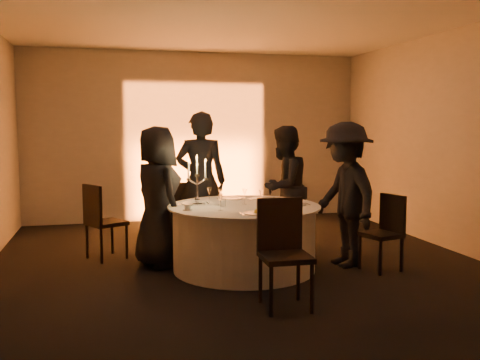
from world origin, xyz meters
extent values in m
plane|color=black|center=(0.00, 0.00, 0.00)|extent=(7.00, 7.00, 0.00)
plane|color=white|center=(0.00, 0.00, 3.00)|extent=(7.00, 7.00, 0.00)
plane|color=beige|center=(0.00, 3.50, 1.50)|extent=(7.00, 0.00, 7.00)
plane|color=beige|center=(0.00, -3.50, 1.50)|extent=(7.00, 0.00, 7.00)
plane|color=beige|center=(3.00, 0.00, 1.50)|extent=(0.00, 7.00, 7.00)
cube|color=black|center=(0.00, 3.20, 0.05)|extent=(0.25, 0.12, 0.10)
cylinder|color=black|center=(0.00, 0.00, 0.01)|extent=(0.60, 0.60, 0.03)
cylinder|color=black|center=(0.00, 0.00, 0.38)|extent=(0.20, 0.20, 0.75)
cylinder|color=silver|center=(0.00, 0.00, 0.38)|extent=(1.68, 1.68, 0.75)
cylinder|color=silver|center=(0.00, 0.00, 0.76)|extent=(1.80, 1.80, 0.02)
cube|color=black|center=(-1.59, 0.92, 0.46)|extent=(0.58, 0.58, 0.05)
cube|color=black|center=(-1.75, 0.82, 0.73)|extent=(0.25, 0.39, 0.48)
cylinder|color=black|center=(-1.34, 0.85, 0.23)|extent=(0.04, 0.04, 0.45)
cylinder|color=black|center=(-1.52, 1.17, 0.23)|extent=(0.04, 0.04, 0.45)
cylinder|color=black|center=(-1.65, 0.67, 0.23)|extent=(0.04, 0.04, 0.45)
cylinder|color=black|center=(-1.83, 0.98, 0.23)|extent=(0.04, 0.04, 0.45)
cube|color=black|center=(-0.45, 1.71, 0.43)|extent=(0.48, 0.48, 0.05)
cube|color=black|center=(-0.50, 1.53, 0.67)|extent=(0.39, 0.14, 0.45)
cylinder|color=black|center=(-0.25, 1.82, 0.21)|extent=(0.04, 0.04, 0.42)
cylinder|color=black|center=(-0.57, 1.91, 0.21)|extent=(0.04, 0.04, 0.42)
cylinder|color=black|center=(-0.33, 1.50, 0.21)|extent=(0.04, 0.04, 0.42)
cylinder|color=black|center=(-0.65, 1.59, 0.21)|extent=(0.04, 0.04, 0.42)
cube|color=black|center=(0.93, 1.43, 0.49)|extent=(0.62, 0.62, 0.05)
cube|color=black|center=(1.04, 1.26, 0.77)|extent=(0.40, 0.28, 0.51)
cylinder|color=black|center=(0.99, 1.70, 0.24)|extent=(0.04, 0.04, 0.48)
cylinder|color=black|center=(0.67, 1.49, 0.24)|extent=(0.04, 0.04, 0.48)
cylinder|color=black|center=(1.20, 1.38, 0.24)|extent=(0.04, 0.04, 0.48)
cylinder|color=black|center=(0.88, 1.17, 0.24)|extent=(0.04, 0.04, 0.48)
cube|color=black|center=(1.55, -0.44, 0.43)|extent=(0.48, 0.48, 0.05)
cube|color=black|center=(1.72, -0.39, 0.67)|extent=(0.14, 0.39, 0.45)
cylinder|color=black|center=(1.35, -0.32, 0.21)|extent=(0.04, 0.04, 0.42)
cylinder|color=black|center=(1.44, -0.65, 0.21)|extent=(0.04, 0.04, 0.42)
cylinder|color=black|center=(1.67, -0.23, 0.21)|extent=(0.04, 0.04, 0.42)
cylinder|color=black|center=(1.76, -0.56, 0.21)|extent=(0.04, 0.04, 0.42)
cube|color=black|center=(0.04, -1.41, 0.49)|extent=(0.46, 0.46, 0.05)
cube|color=black|center=(0.04, -1.21, 0.77)|extent=(0.45, 0.05, 0.51)
cylinder|color=black|center=(-0.16, -1.60, 0.24)|extent=(0.04, 0.04, 0.48)
cylinder|color=black|center=(0.23, -1.61, 0.24)|extent=(0.04, 0.04, 0.48)
cylinder|color=black|center=(-0.15, -1.21, 0.24)|extent=(0.04, 0.04, 0.48)
cylinder|color=black|center=(0.24, -1.22, 0.24)|extent=(0.04, 0.04, 0.48)
imported|color=black|center=(-0.98, 0.41, 0.85)|extent=(0.82, 0.98, 1.70)
imported|color=black|center=(-0.31, 1.17, 0.95)|extent=(0.79, 0.62, 1.90)
imported|color=black|center=(0.81, 0.94, 0.85)|extent=(1.05, 1.03, 1.70)
imported|color=black|center=(1.23, -0.12, 0.88)|extent=(0.76, 1.19, 1.75)
cylinder|color=silver|center=(-0.56, 0.26, 0.78)|extent=(0.29, 0.29, 0.01)
cube|color=silver|center=(-0.73, 0.26, 0.78)|extent=(0.01, 0.17, 0.01)
cube|color=silver|center=(-0.39, 0.26, 0.78)|extent=(0.02, 0.17, 0.01)
cylinder|color=silver|center=(-0.03, 0.57, 0.78)|extent=(0.28, 0.28, 0.01)
cube|color=silver|center=(-0.20, 0.57, 0.78)|extent=(0.02, 0.17, 0.01)
cube|color=silver|center=(0.14, 0.57, 0.78)|extent=(0.02, 0.17, 0.01)
cylinder|color=silver|center=(0.36, 0.46, 0.78)|extent=(0.28, 0.28, 0.01)
cube|color=silver|center=(0.19, 0.46, 0.78)|extent=(0.02, 0.17, 0.01)
cube|color=silver|center=(0.53, 0.46, 0.78)|extent=(0.01, 0.17, 0.01)
cylinder|color=silver|center=(0.58, -0.12, 0.78)|extent=(0.28, 0.28, 0.01)
cube|color=silver|center=(0.41, -0.12, 0.78)|extent=(0.02, 0.17, 0.01)
cube|color=silver|center=(0.75, -0.12, 0.78)|extent=(0.01, 0.17, 0.01)
cylinder|color=silver|center=(-0.02, -0.62, 0.78)|extent=(0.29, 0.29, 0.01)
cube|color=silver|center=(-0.19, -0.62, 0.78)|extent=(0.02, 0.17, 0.01)
cube|color=silver|center=(0.15, -0.62, 0.78)|extent=(0.02, 0.17, 0.01)
sphere|color=yellow|center=(-0.02, -0.62, 0.82)|extent=(0.07, 0.07, 0.07)
cylinder|color=silver|center=(-0.70, -0.20, 0.77)|extent=(0.11, 0.11, 0.01)
cylinder|color=silver|center=(-0.70, -0.20, 0.81)|extent=(0.07, 0.07, 0.06)
cylinder|color=silver|center=(-0.54, 0.13, 0.78)|extent=(0.12, 0.12, 0.02)
sphere|color=silver|center=(-0.54, 0.13, 0.83)|extent=(0.06, 0.06, 0.06)
cylinder|color=silver|center=(-0.54, 0.13, 0.96)|extent=(0.02, 0.02, 0.32)
cylinder|color=silver|center=(-0.54, 0.13, 1.13)|extent=(0.05, 0.05, 0.03)
cylinder|color=white|center=(-0.54, 0.13, 1.23)|extent=(0.02, 0.02, 0.20)
cone|color=orange|center=(-0.54, 0.13, 1.35)|extent=(0.02, 0.02, 0.03)
cylinder|color=silver|center=(-0.59, 0.13, 1.05)|extent=(0.11, 0.02, 0.08)
cylinder|color=silver|center=(-0.64, 0.13, 1.08)|extent=(0.05, 0.05, 0.03)
cylinder|color=white|center=(-0.64, 0.13, 1.19)|extent=(0.02, 0.02, 0.20)
cone|color=orange|center=(-0.64, 0.13, 1.31)|extent=(0.02, 0.02, 0.03)
cylinder|color=silver|center=(-0.49, 0.13, 1.05)|extent=(0.11, 0.02, 0.08)
cylinder|color=silver|center=(-0.43, 0.13, 1.08)|extent=(0.05, 0.05, 0.03)
cylinder|color=white|center=(-0.43, 0.13, 1.19)|extent=(0.02, 0.02, 0.20)
cone|color=orange|center=(-0.43, 0.13, 1.31)|extent=(0.02, 0.02, 0.03)
cylinder|color=white|center=(-0.37, 0.26, 0.77)|extent=(0.06, 0.06, 0.01)
cylinder|color=white|center=(-0.37, 0.26, 0.83)|extent=(0.01, 0.01, 0.10)
cone|color=white|center=(-0.37, 0.26, 0.92)|extent=(0.07, 0.07, 0.09)
cylinder|color=white|center=(0.02, 0.07, 0.77)|extent=(0.06, 0.06, 0.01)
cylinder|color=white|center=(0.02, 0.07, 0.83)|extent=(0.01, 0.01, 0.10)
cone|color=white|center=(0.02, 0.07, 0.92)|extent=(0.07, 0.07, 0.09)
cylinder|color=white|center=(0.18, -0.11, 0.77)|extent=(0.06, 0.06, 0.01)
cylinder|color=white|center=(0.18, -0.11, 0.83)|extent=(0.01, 0.01, 0.10)
cone|color=white|center=(0.18, -0.11, 0.92)|extent=(0.07, 0.07, 0.09)
cylinder|color=white|center=(-0.35, -0.32, 0.77)|extent=(0.06, 0.06, 0.01)
cylinder|color=white|center=(-0.35, -0.32, 0.83)|extent=(0.01, 0.01, 0.10)
cone|color=white|center=(-0.35, -0.32, 0.92)|extent=(0.07, 0.07, 0.09)
cylinder|color=white|center=(-0.27, 0.08, 0.77)|extent=(0.06, 0.06, 0.01)
cylinder|color=white|center=(-0.27, 0.08, 0.83)|extent=(0.01, 0.01, 0.10)
cone|color=white|center=(-0.27, 0.08, 0.92)|extent=(0.07, 0.07, 0.09)
cylinder|color=white|center=(-0.26, -0.03, 0.82)|extent=(0.07, 0.07, 0.09)
cylinder|color=white|center=(0.36, -0.14, 0.82)|extent=(0.07, 0.07, 0.09)
cylinder|color=white|center=(0.20, -0.32, 0.82)|extent=(0.07, 0.07, 0.09)
camera|label=1|loc=(-1.55, -6.04, 1.73)|focal=40.00mm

